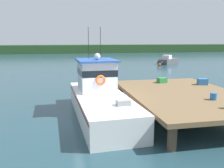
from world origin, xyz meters
TOP-DOWN VIEW (x-y plane):
  - ground_plane at (0.00, 0.00)m, footprint 200.00×200.00m
  - dock at (4.80, 0.00)m, footprint 6.00×9.00m
  - main_fishing_boat at (0.17, 0.85)m, footprint 2.95×9.88m
  - crate_stack_mid_dock at (7.11, 1.92)m, footprint 0.68×0.56m
  - crate_stack_near_edge at (4.84, 3.14)m, footprint 0.67×0.54m
  - bait_bucket at (5.45, -1.73)m, footprint 0.32×0.32m
  - moored_boat_near_channel at (15.52, 25.70)m, footprint 5.24×4.81m
  - mooring_buoy_channel_marker at (12.98, 23.11)m, footprint 0.40×0.40m
  - mooring_buoy_inshore at (2.79, 10.14)m, footprint 0.47×0.47m
  - far_shoreline at (0.00, 62.00)m, footprint 120.00×8.00m

SIDE VIEW (x-z plane):
  - ground_plane at x=0.00m, z-range 0.00..0.00m
  - mooring_buoy_channel_marker at x=12.98m, z-range 0.00..0.40m
  - mooring_buoy_inshore at x=2.79m, z-range 0.00..0.47m
  - moored_boat_near_channel at x=15.52m, z-range -0.24..1.27m
  - main_fishing_boat at x=0.17m, z-range -1.39..3.41m
  - dock at x=4.80m, z-range 0.47..1.67m
  - far_shoreline at x=0.00m, z-range 0.00..2.40m
  - crate_stack_near_edge at x=4.84m, z-range 1.20..1.54m
  - bait_bucket at x=5.45m, z-range 1.20..1.54m
  - crate_stack_mid_dock at x=7.11m, z-range 1.20..1.61m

